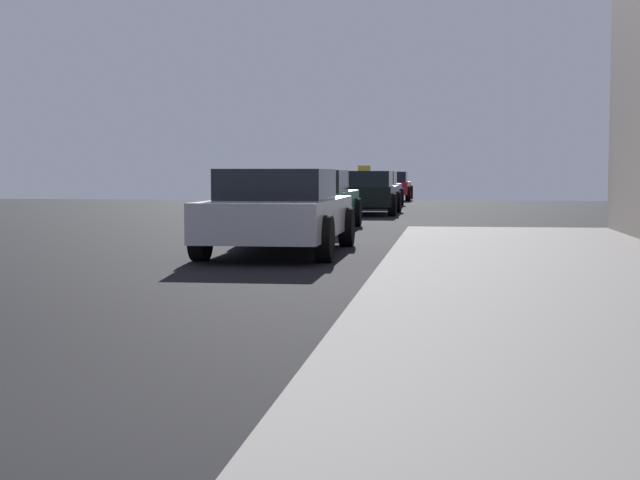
% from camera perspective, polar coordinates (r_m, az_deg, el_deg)
% --- Properties ---
extents(car_silver, '(1.95, 4.55, 1.27)m').
position_cam_1_polar(car_silver, '(14.68, -2.39, 1.74)').
color(car_silver, '#B7B7BF').
rests_on(car_silver, ground_plane).
extents(car_green, '(2.04, 4.20, 1.27)m').
position_cam_1_polar(car_green, '(20.74, -0.74, 2.39)').
color(car_green, '#196638').
rests_on(car_green, ground_plane).
extents(car_black, '(2.01, 4.26, 1.43)m').
position_cam_1_polar(car_black, '(28.70, 2.63, 2.82)').
color(car_black, black).
rests_on(car_black, ground_plane).
extents(car_blue, '(2.02, 4.59, 1.27)m').
position_cam_1_polar(car_blue, '(34.86, 3.14, 3.02)').
color(car_blue, '#233899').
rests_on(car_blue, ground_plane).
extents(car_red, '(2.01, 4.13, 1.27)m').
position_cam_1_polar(car_red, '(43.57, 4.08, 3.20)').
color(car_red, red).
rests_on(car_red, ground_plane).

